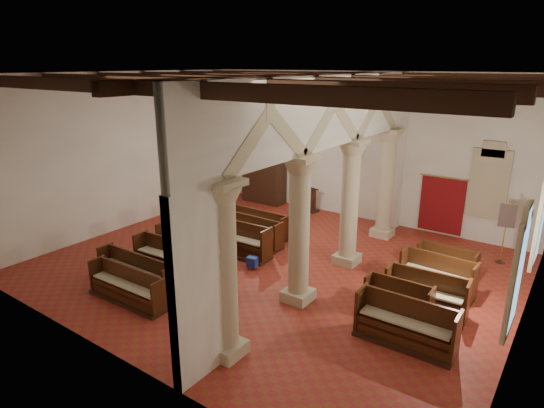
{
  "coord_description": "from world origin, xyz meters",
  "views": [
    {
      "loc": [
        7.72,
        -11.09,
        6.29
      ],
      "look_at": [
        -0.5,
        0.5,
        1.87
      ],
      "focal_mm": 30.0,
      "sensor_mm": 36.0,
      "label": 1
    }
  ],
  "objects_px": {
    "aisle_pew_0": "(405,330)",
    "nave_pew_0": "(128,291)",
    "pipe_organ": "(264,173)",
    "processional_banner": "(503,241)",
    "lectern": "(312,201)"
  },
  "relations": [
    {
      "from": "pipe_organ",
      "to": "nave_pew_0",
      "type": "bearing_deg",
      "value": -75.48
    },
    {
      "from": "nave_pew_0",
      "to": "pipe_organ",
      "type": "bearing_deg",
      "value": 103.19
    },
    {
      "from": "pipe_organ",
      "to": "processional_banner",
      "type": "bearing_deg",
      "value": -5.71
    },
    {
      "from": "aisle_pew_0",
      "to": "nave_pew_0",
      "type": "bearing_deg",
      "value": -161.01
    },
    {
      "from": "lectern",
      "to": "processional_banner",
      "type": "bearing_deg",
      "value": 6.44
    },
    {
      "from": "processional_banner",
      "to": "aisle_pew_0",
      "type": "distance_m",
      "value": 6.36
    },
    {
      "from": "lectern",
      "to": "aisle_pew_0",
      "type": "height_order",
      "value": "lectern"
    },
    {
      "from": "processional_banner",
      "to": "nave_pew_0",
      "type": "distance_m",
      "value": 11.77
    },
    {
      "from": "lectern",
      "to": "pipe_organ",
      "type": "bearing_deg",
      "value": -166.24
    },
    {
      "from": "nave_pew_0",
      "to": "lectern",
      "type": "bearing_deg",
      "value": 88.0
    },
    {
      "from": "lectern",
      "to": "nave_pew_0",
      "type": "distance_m",
      "value": 9.75
    },
    {
      "from": "pipe_organ",
      "to": "nave_pew_0",
      "type": "distance_m",
      "value": 10.14
    },
    {
      "from": "pipe_organ",
      "to": "aisle_pew_0",
      "type": "xyz_separation_m",
      "value": [
        9.42,
        -7.32,
        -0.99
      ]
    },
    {
      "from": "pipe_organ",
      "to": "lectern",
      "type": "height_order",
      "value": "pipe_organ"
    },
    {
      "from": "processional_banner",
      "to": "lectern",
      "type": "bearing_deg",
      "value": 160.74
    }
  ]
}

